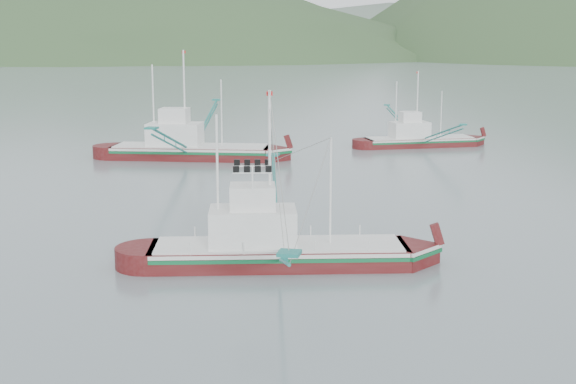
# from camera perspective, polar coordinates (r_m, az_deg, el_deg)

# --- Properties ---
(ground) EXTENTS (1200.00, 1200.00, 0.00)m
(ground) POSITION_cam_1_polar(r_m,az_deg,el_deg) (41.39, -1.72, -5.94)
(ground) COLOR slate
(ground) RESTS_ON ground
(main_boat) EXTENTS (14.21, 24.43, 10.07)m
(main_boat) POSITION_cam_1_polar(r_m,az_deg,el_deg) (42.64, -0.86, -2.79)
(main_boat) COLOR #490C0D
(main_boat) RESTS_ON ground
(bg_boat_left) EXTENTS (16.01, 28.27, 11.48)m
(bg_boat_left) POSITION_cam_1_polar(r_m,az_deg,el_deg) (79.85, -7.09, 3.55)
(bg_boat_left) COLOR #490C0D
(bg_boat_left) RESTS_ON ground
(bg_boat_far) EXTENTS (12.35, 20.80, 8.87)m
(bg_boat_far) POSITION_cam_1_polar(r_m,az_deg,el_deg) (89.02, 9.31, 4.36)
(bg_boat_far) COLOR #490C0D
(bg_boat_far) RESTS_ON ground
(headland_left) EXTENTS (448.00, 308.00, 210.00)m
(headland_left) POSITION_cam_1_polar(r_m,az_deg,el_deg) (441.31, -13.68, 9.31)
(headland_left) COLOR #2F4B26
(headland_left) RESTS_ON ground
(ridge_distant) EXTENTS (960.00, 400.00, 240.00)m
(ridge_distant) POSITION_cam_1_polar(r_m,az_deg,el_deg) (598.90, 14.09, 9.71)
(ridge_distant) COLOR slate
(ridge_distant) RESTS_ON ground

